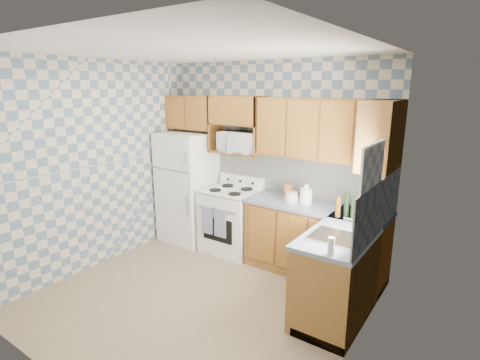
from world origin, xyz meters
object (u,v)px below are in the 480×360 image
at_px(refrigerator, 188,187).
at_px(microwave, 238,142).
at_px(stove_body, 231,221).
at_px(electric_kettle, 306,196).

relative_size(refrigerator, microwave, 3.17).
xyz_separation_m(refrigerator, microwave, (0.86, 0.13, 0.76)).
relative_size(stove_body, microwave, 1.70).
distance_m(stove_body, microwave, 1.15).
bearing_deg(microwave, stove_body, -133.85).
relative_size(refrigerator, electric_kettle, 8.64).
distance_m(microwave, electric_kettle, 1.24).
distance_m(refrigerator, stove_body, 0.89).
height_order(refrigerator, stove_body, refrigerator).
relative_size(microwave, electric_kettle, 2.73).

